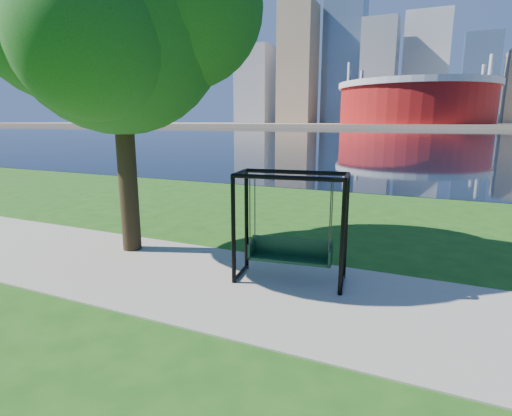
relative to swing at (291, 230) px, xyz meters
The scene contains 8 objects.
ground 1.32m from the swing, 160.06° to the right, with size 900.00×900.00×0.00m, color #1E5114.
path 1.48m from the swing, 129.77° to the right, with size 120.00×4.00×0.03m, color #9E937F.
river 101.79m from the swing, 90.34° to the left, with size 900.00×180.00×0.02m, color black.
far_bank 305.78m from the swing, 90.11° to the left, with size 900.00×228.00×2.00m, color #937F60.
stadium 235.39m from the swing, 92.58° to the left, with size 83.00×83.00×32.00m.
skyline 321.10m from the swing, 90.87° to the left, with size 392.00×66.00×96.50m.
swing is the anchor object (origin of this frame).
park_tree 6.71m from the swing, behind, with size 6.86×6.19×8.52m.
Camera 1 is at (3.31, -7.62, 3.45)m, focal length 28.00 mm.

